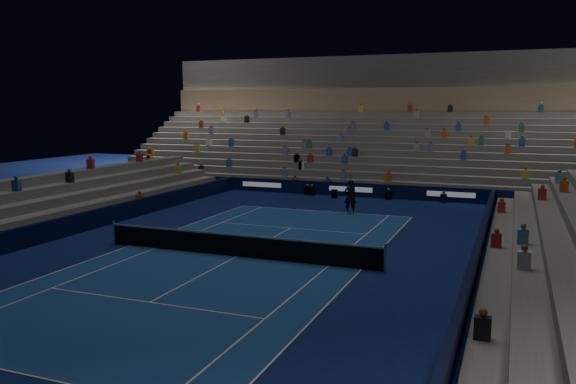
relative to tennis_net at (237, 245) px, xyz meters
The scene contains 10 objects.
ground 0.50m from the tennis_net, ahead, with size 90.00×90.00×0.00m, color #0D184F.
court_surface 0.50m from the tennis_net, ahead, with size 10.97×23.77×0.01m, color navy.
sponsor_barrier_far 18.50m from the tennis_net, 90.00° to the left, with size 44.00×0.25×1.00m, color black.
sponsor_barrier_east 9.70m from the tennis_net, ahead, with size 0.25×37.00×1.00m, color black.
sponsor_barrier_west 9.70m from the tennis_net, behind, with size 0.25×37.00×1.00m, color black.
grandstand_main 28.05m from the tennis_net, 90.00° to the left, with size 44.00×15.20×11.20m.
grandstand_west 13.17m from the tennis_net, behind, with size 5.00×37.00×2.50m.
tennis_net is the anchor object (origin of this frame).
tennis_player 11.89m from the tennis_net, 81.36° to the left, with size 0.75×0.49×2.06m, color black.
broadcast_camera 17.47m from the tennis_net, 93.13° to the left, with size 0.60×0.96×0.57m.
Camera 1 is at (10.88, -21.72, 6.28)m, focal length 36.13 mm.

